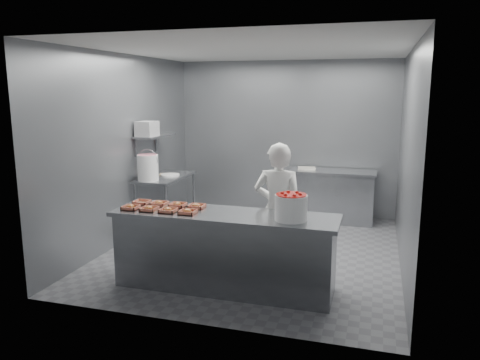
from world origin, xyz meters
name	(u,v)px	position (x,y,z in m)	size (l,w,h in m)	color
floor	(254,250)	(0.00, 0.00, 0.00)	(4.50, 4.50, 0.00)	#4C4C51
ceiling	(255,50)	(0.00, 0.00, 2.80)	(4.50, 4.50, 0.00)	white
wall_back	(286,138)	(0.00, 2.25, 1.40)	(4.00, 0.04, 2.80)	slate
wall_left	(126,149)	(-2.00, 0.00, 1.40)	(0.04, 4.50, 2.80)	slate
wall_right	(407,160)	(2.00, 0.00, 1.40)	(0.04, 4.50, 2.80)	slate
service_counter	(224,251)	(0.00, -1.35, 0.45)	(2.60, 0.70, 0.90)	slate
prep_table	(166,194)	(-1.65, 0.60, 0.59)	(0.60, 1.20, 0.90)	slate
back_counter	(331,196)	(0.90, 1.90, 0.45)	(1.50, 0.60, 0.90)	slate
wall_shelf	(155,136)	(-1.82, 0.60, 1.55)	(0.35, 0.90, 0.03)	slate
tray_0	(131,207)	(-1.11, -1.48, 0.92)	(0.19, 0.18, 0.06)	tan
tray_1	(149,209)	(-0.87, -1.48, 0.92)	(0.19, 0.18, 0.06)	tan
tray_2	(168,210)	(-0.63, -1.48, 0.92)	(0.19, 0.18, 0.06)	tan
tray_3	(188,212)	(-0.39, -1.48, 0.92)	(0.19, 0.18, 0.06)	tan
tray_4	(142,202)	(-1.11, -1.22, 0.92)	(0.19, 0.18, 0.04)	tan
tray_5	(160,203)	(-0.87, -1.22, 0.92)	(0.19, 0.18, 0.06)	tan
tray_6	(178,205)	(-0.63, -1.22, 0.92)	(0.19, 0.18, 0.06)	tan
tray_7	(196,206)	(-0.39, -1.22, 0.92)	(0.19, 0.18, 0.06)	tan
worker	(278,210)	(0.50, -0.75, 0.83)	(0.60, 0.40, 1.66)	white
strawberry_tub	(291,206)	(0.78, -1.42, 1.05)	(0.35, 0.35, 0.29)	white
glaze_bucket	(148,167)	(-1.73, 0.16, 1.11)	(0.33, 0.32, 0.49)	white
bucket_lid	(170,175)	(-1.59, 0.65, 0.91)	(0.30, 0.30, 0.02)	white
rag	(164,174)	(-1.72, 0.69, 0.91)	(0.13, 0.11, 0.02)	#CCB28C
appliance	(147,129)	(-1.82, 0.35, 1.68)	(0.27, 0.31, 0.23)	gray
paper_stack	(307,168)	(0.46, 1.90, 0.92)	(0.30, 0.22, 0.04)	silver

